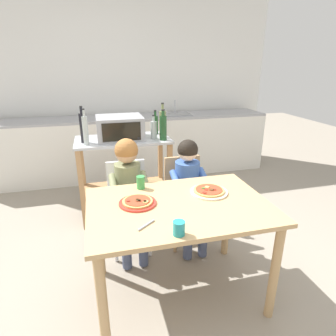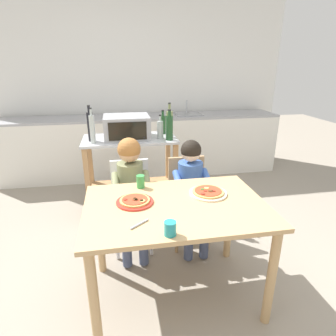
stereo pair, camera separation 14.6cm
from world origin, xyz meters
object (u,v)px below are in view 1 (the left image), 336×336
Objects in this scene: dining_chair_right at (185,194)px; bottle_clear_vinegar at (83,127)px; pizza_plate_cream at (209,191)px; toaster_oven at (120,128)px; bottle_slim_sauce at (163,124)px; dining_chair_left at (128,200)px; pizza_plate_red_rimmed at (138,202)px; child_in_blue_striped_shirt at (189,183)px; serving_spoon at (146,225)px; bottle_brown_beer at (163,127)px; dining_table at (179,218)px; bottle_tall_green_wine at (154,130)px; child_in_olive_shirt at (129,185)px; drinking_cup_green at (141,182)px; drinking_cup_teal at (179,228)px; bottle_squat_spirits at (85,130)px; kitchen_island_cart at (124,166)px; bottle_dark_olive_oil at (155,124)px.

bottle_clear_vinegar is at bearing 146.58° from dining_chair_right.
dining_chair_right is 0.63m from pizza_plate_cream.
toaster_oven is 1.28× the size of bottle_slim_sauce.
dining_chair_left is 0.68m from pizza_plate_red_rimmed.
serving_spoon is (-0.52, -0.77, 0.12)m from child_in_blue_striped_shirt.
dining_table is at bearing -98.39° from bottle_brown_beer.
bottle_tall_green_wine reaches higher than dining_table.
child_in_olive_shirt reaches higher than dining_chair_right.
drinking_cup_green is at bearing -76.34° from child_in_olive_shirt.
drinking_cup_teal is (-0.37, -1.03, 0.31)m from dining_chair_right.
bottle_tall_green_wine is (0.68, 0.07, -0.05)m from bottle_squat_spirits.
drinking_cup_teal is at bearing -84.83° from toaster_oven.
drinking_cup_green is at bearing 156.93° from pizza_plate_cream.
toaster_oven is 0.58× the size of dining_chair_right.
pizza_plate_cream is (0.86, -1.05, -0.27)m from bottle_squat_spirits.
dining_chair_left reaches higher than pizza_plate_cream.
bottle_clear_vinegar is 1.20m from dining_chair_right.
serving_spoon is (-0.26, -0.21, 0.12)m from dining_table.
kitchen_island_cart is 0.64m from dining_chair_left.
drinking_cup_green is (-0.38, -0.85, -0.22)m from bottle_brown_beer.
pizza_plate_cream is at bearing -85.15° from bottle_brown_beer.
bottle_slim_sauce is 0.36× the size of child_in_blue_striped_shirt.
bottle_squat_spirits is 1.61m from drinking_cup_teal.
child_in_olive_shirt is at bearing -61.23° from bottle_squat_spirits.
drinking_cup_teal reaches higher than pizza_plate_cream.
bottle_dark_olive_oil is 1.36m from pizza_plate_cream.
bottle_clear_vinegar reaches higher than pizza_plate_cream.
child_in_olive_shirt reaches higher than dining_chair_left.
bottle_squat_spirits is at bearing 117.10° from dining_table.
bottle_brown_beer is (-0.02, -0.11, -0.02)m from bottle_slim_sauce.
bottle_squat_spirits is at bearing -157.48° from kitchen_island_cart.
dining_chair_left is 9.87× the size of drinking_cup_teal.
toaster_oven reaches higher than child_in_blue_striped_shirt.
toaster_oven is at bearing 88.73° from dining_chair_left.
bottle_clear_vinegar is 0.35× the size of child_in_olive_shirt.
bottle_slim_sauce reaches higher than pizza_plate_cream.
toaster_oven reaches higher than drinking_cup_green.
pizza_plate_cream is 2.79× the size of drinking_cup_green.
bottle_squat_spirits is 0.80m from dining_chair_left.
bottle_dark_olive_oil reaches higher than child_in_blue_striped_shirt.
bottle_squat_spirits is 0.77m from bottle_brown_beer.
bottle_clear_vinegar reaches higher than drinking_cup_green.
drinking_cup_teal is at bearing -68.63° from pizza_plate_red_rimmed.
bottle_clear_vinegar reaches higher than toaster_oven.
bottle_dark_olive_oil is 1.50m from dining_table.
child_in_blue_striped_shirt is (0.52, -0.76, -0.36)m from toaster_oven.
bottle_brown_beer reaches higher than drinking_cup_green.
dining_chair_right is at bearing -33.42° from bottle_clear_vinegar.
bottle_dark_olive_oil is at bearing 84.07° from dining_table.
toaster_oven is at bearing 89.72° from serving_spoon.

